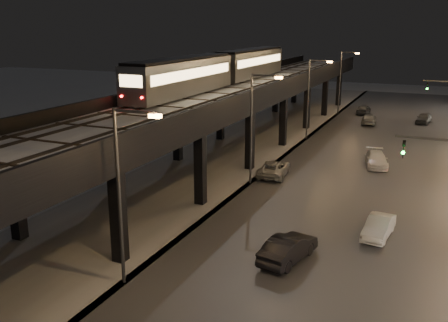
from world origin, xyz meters
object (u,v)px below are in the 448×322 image
(car_near_white, at_px, (288,249))
(car_onc_white, at_px, (376,160))
(car_mid_silver, at_px, (274,169))
(subway_train, at_px, (221,68))
(car_far_white, at_px, (364,109))
(car_mid_dark, at_px, (369,119))
(car_onc_red, at_px, (424,118))
(car_onc_silver, at_px, (379,228))

(car_near_white, relative_size, car_onc_white, 0.98)
(car_onc_white, bearing_deg, car_mid_silver, -151.71)
(car_mid_silver, distance_m, car_onc_white, 10.19)
(subway_train, bearing_deg, car_far_white, 66.49)
(car_mid_dark, xyz_separation_m, car_far_white, (-1.82, 7.47, 0.06))
(car_onc_white, xyz_separation_m, car_onc_red, (2.99, 23.97, 0.02))
(car_mid_silver, bearing_deg, car_onc_red, -114.62)
(car_mid_dark, bearing_deg, car_onc_white, 94.43)
(car_far_white, xyz_separation_m, car_onc_white, (5.40, -28.02, -0.04))
(car_mid_dark, relative_size, car_onc_red, 1.11)
(car_mid_dark, height_order, car_far_white, car_far_white)
(car_onc_white, bearing_deg, car_near_white, -107.84)
(car_near_white, distance_m, car_onc_silver, 6.78)
(car_near_white, bearing_deg, car_mid_dark, -76.01)
(car_onc_silver, relative_size, car_onc_white, 0.85)
(car_onc_silver, bearing_deg, subway_train, 141.15)
(car_mid_silver, relative_size, car_onc_silver, 1.23)
(car_far_white, height_order, car_onc_red, car_far_white)
(car_onc_silver, distance_m, car_onc_white, 16.48)
(car_onc_white, bearing_deg, car_onc_silver, -94.95)
(car_mid_dark, distance_m, car_onc_silver, 37.33)
(car_mid_silver, relative_size, car_onc_white, 1.05)
(car_near_white, bearing_deg, car_far_white, -74.25)
(subway_train, xyz_separation_m, car_far_white, (11.23, 25.82, -7.53))
(car_far_white, bearing_deg, car_near_white, 94.28)
(car_near_white, xyz_separation_m, car_onc_white, (1.92, 21.67, -0.07))
(car_mid_silver, relative_size, car_onc_red, 1.19)
(car_mid_silver, relative_size, car_far_white, 1.15)
(subway_train, height_order, car_mid_dark, subway_train)
(car_near_white, bearing_deg, car_onc_white, -83.32)
(car_mid_silver, height_order, car_onc_silver, car_mid_silver)
(subway_train, height_order, car_mid_silver, subway_train)
(car_far_white, bearing_deg, car_onc_white, 101.18)
(car_mid_dark, distance_m, car_far_white, 7.69)
(car_near_white, relative_size, car_onc_silver, 1.15)
(car_near_white, xyz_separation_m, car_onc_red, (4.91, 45.65, -0.05))
(car_near_white, relative_size, car_onc_red, 1.11)
(car_near_white, height_order, car_onc_red, car_near_white)
(car_onc_silver, bearing_deg, car_onc_red, 94.56)
(car_mid_dark, xyz_separation_m, car_onc_red, (6.57, 3.42, 0.04))
(car_mid_dark, bearing_deg, car_onc_red, -157.94)
(car_near_white, bearing_deg, car_onc_silver, -116.18)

